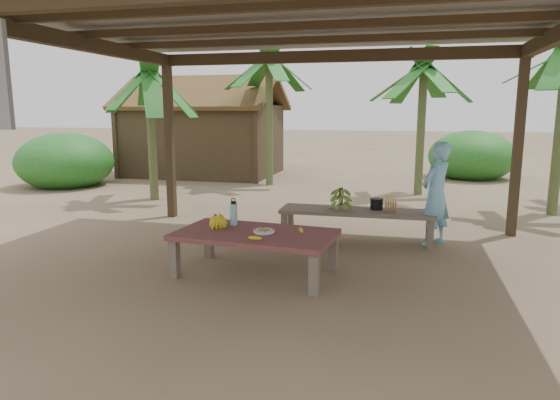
% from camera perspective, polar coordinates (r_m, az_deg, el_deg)
% --- Properties ---
extents(ground, '(80.00, 80.00, 0.00)m').
position_cam_1_polar(ground, '(6.11, 2.24, -7.65)').
color(ground, brown).
rests_on(ground, ground).
extents(pavilion, '(6.60, 5.60, 2.95)m').
position_cam_1_polar(pavilion, '(5.87, 2.27, 19.05)').
color(pavilion, black).
rests_on(pavilion, ground).
extents(work_table, '(1.89, 1.16, 0.50)m').
position_cam_1_polar(work_table, '(5.75, -2.84, -4.31)').
color(work_table, brown).
rests_on(work_table, ground).
extents(bench, '(2.21, 0.63, 0.45)m').
position_cam_1_polar(bench, '(7.33, 8.75, -1.54)').
color(bench, brown).
rests_on(bench, ground).
extents(ripe_banana_bunch, '(0.33, 0.31, 0.16)m').
position_cam_1_polar(ripe_banana_bunch, '(6.03, -7.38, -2.26)').
color(ripe_banana_bunch, yellow).
rests_on(ripe_banana_bunch, work_table).
extents(plate, '(0.25, 0.25, 0.04)m').
position_cam_1_polar(plate, '(5.69, -1.84, -3.59)').
color(plate, white).
rests_on(plate, work_table).
extents(loose_banana_front, '(0.16, 0.09, 0.04)m').
position_cam_1_polar(loose_banana_front, '(5.38, -2.87, -4.37)').
color(loose_banana_front, yellow).
rests_on(loose_banana_front, work_table).
extents(loose_banana_side, '(0.08, 0.14, 0.04)m').
position_cam_1_polar(loose_banana_side, '(5.73, 2.41, -3.46)').
color(loose_banana_side, yellow).
rests_on(loose_banana_side, work_table).
extents(water_flask, '(0.09, 0.09, 0.33)m').
position_cam_1_polar(water_flask, '(6.08, -5.33, -1.54)').
color(water_flask, '#3A9DB8').
rests_on(water_flask, work_table).
extents(green_banana_stalk, '(0.29, 0.29, 0.33)m').
position_cam_1_polar(green_banana_stalk, '(7.31, 6.97, 0.24)').
color(green_banana_stalk, '#598C2D').
rests_on(green_banana_stalk, bench).
extents(cooking_pot, '(0.18, 0.18, 0.15)m').
position_cam_1_polar(cooking_pot, '(7.38, 10.98, -0.47)').
color(cooking_pot, black).
rests_on(cooking_pot, bench).
extents(skewer_rack, '(0.18, 0.08, 0.24)m').
position_cam_1_polar(skewer_rack, '(7.22, 12.54, -0.42)').
color(skewer_rack, '#A57F47').
rests_on(skewer_rack, bench).
extents(woman, '(0.58, 0.63, 1.46)m').
position_cam_1_polar(woman, '(7.27, 17.38, 0.68)').
color(woman, '#73B2D9').
rests_on(woman, ground).
extents(hut, '(4.40, 3.43, 2.85)m').
position_cam_1_polar(hut, '(14.85, -8.57, 7.19)').
color(hut, black).
rests_on(hut, ground).
extents(banana_plant_n, '(1.80, 1.80, 3.07)m').
position_cam_1_polar(banana_plant_n, '(11.49, 16.09, 13.39)').
color(banana_plant_n, '#596638').
rests_on(banana_plant_n, ground).
extents(banana_plant_nw, '(1.80, 1.80, 3.39)m').
position_cam_1_polar(banana_plant_nw, '(12.54, -1.25, 14.92)').
color(banana_plant_nw, '#596638').
rests_on(banana_plant_nw, ground).
extents(banana_plant_w, '(1.80, 1.80, 2.84)m').
position_cam_1_polar(banana_plant_w, '(10.75, -14.70, 12.52)').
color(banana_plant_w, '#596638').
rests_on(banana_plant_w, ground).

